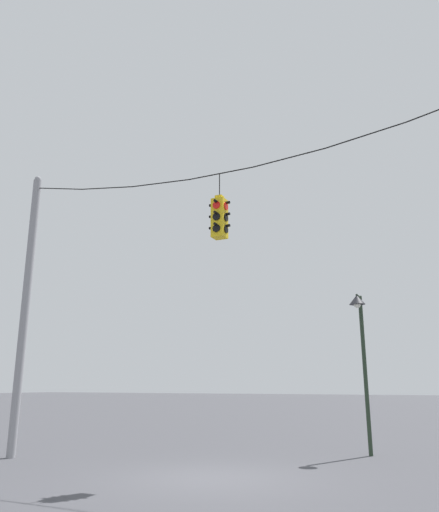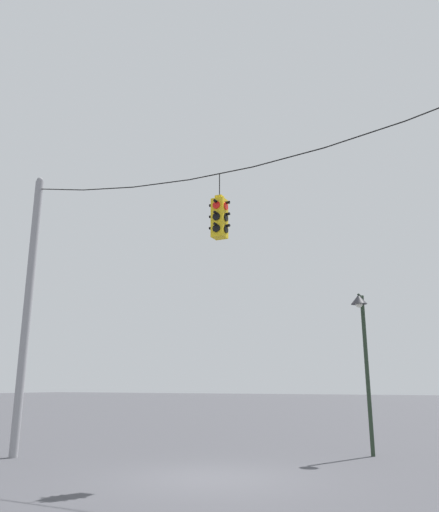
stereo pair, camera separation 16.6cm
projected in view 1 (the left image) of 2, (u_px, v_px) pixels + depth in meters
The scene contains 5 objects.
ground_plane at pixel (212, 479), 10.84m from camera, with size 200.00×200.00×0.00m, color #424247.
utility_pole_left at pixel (25, 308), 14.96m from camera, with size 0.25×0.25×8.47m.
span_wire at pixel (220, 165), 13.11m from camera, with size 12.97×0.03×0.76m.
traffic_light_over_intersection at pixel (220, 218), 12.75m from camera, with size 0.58×0.58×1.74m.
street_lamp at pixel (361, 334), 14.91m from camera, with size 0.48×0.82×4.65m.
Camera 1 is at (5.17, -10.51, 1.98)m, focal length 35.00 mm.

